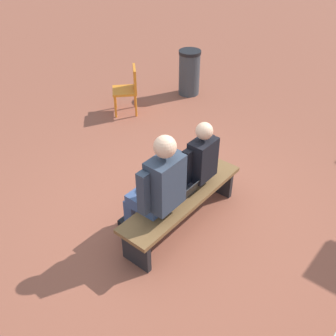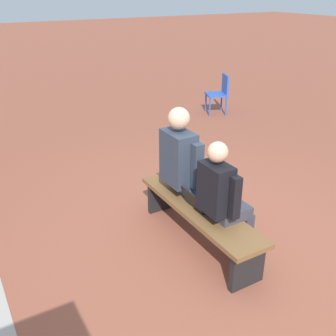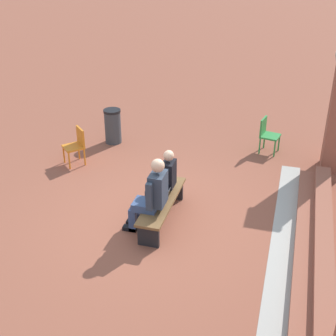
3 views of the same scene
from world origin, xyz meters
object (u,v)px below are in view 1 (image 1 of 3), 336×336
(person_student, at_px, (195,164))
(litter_bin, at_px, (189,72))
(bench, at_px, (182,202))
(laptop, at_px, (184,192))
(person_adult, at_px, (157,188))
(plastic_chair_foreground, at_px, (129,87))

(person_student, height_order, litter_bin, person_student)
(bench, height_order, laptop, laptop)
(laptop, bearing_deg, litter_bin, -143.94)
(laptop, bearing_deg, person_adult, -12.99)
(laptop, distance_m, litter_bin, 3.69)
(litter_bin, bearing_deg, laptop, 36.06)
(bench, distance_m, laptop, 0.15)
(person_student, bearing_deg, plastic_chair_foreground, -119.50)
(person_student, distance_m, plastic_chair_foreground, 2.82)
(bench, height_order, person_student, person_student)
(bench, distance_m, litter_bin, 3.69)
(person_adult, relative_size, plastic_chair_foreground, 1.72)
(person_adult, distance_m, laptop, 0.46)
(bench, bearing_deg, laptop, 116.91)
(laptop, height_order, litter_bin, litter_bin)
(person_student, bearing_deg, person_adult, -0.76)
(person_student, height_order, laptop, person_student)
(bench, xyz_separation_m, laptop, (-0.01, 0.01, 0.15))
(bench, relative_size, person_student, 1.40)
(plastic_chair_foreground, bearing_deg, person_student, 60.50)
(laptop, bearing_deg, bench, -63.09)
(person_student, bearing_deg, bench, 11.69)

